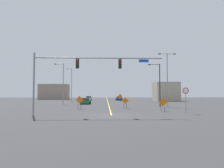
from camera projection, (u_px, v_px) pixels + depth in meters
name	position (u px, v px, depth m)	size (l,w,h in m)	color
ground	(112.00, 115.00, 21.20)	(168.18, 168.18, 0.00)	#38383A
road_centre_stripe	(107.00, 100.00, 67.84)	(0.16, 93.43, 0.01)	yellow
traffic_signal_assembly	(79.00, 68.00, 21.30)	(14.30, 0.44, 6.92)	gray
stop_sign	(186.00, 95.00, 23.37)	(0.76, 0.07, 3.13)	gray
street_lamp_mid_left	(71.00, 84.00, 55.28)	(1.52, 0.24, 9.54)	gray
street_lamp_near_right	(63.00, 82.00, 41.38)	(2.02, 0.24, 8.85)	gray
street_lamp_mid_right	(167.00, 76.00, 34.89)	(3.20, 0.24, 9.74)	gray
street_lamp_far_right	(159.00, 83.00, 34.37)	(2.15, 0.24, 7.69)	black
construction_sign_left_lane	(120.00, 97.00, 57.43)	(1.18, 0.09, 1.81)	orange
construction_sign_left_shoulder	(125.00, 101.00, 31.15)	(1.09, 0.19, 1.78)	orange
construction_sign_right_lane	(79.00, 101.00, 29.91)	(1.18, 0.28, 2.01)	orange
construction_sign_right_shoulder	(120.00, 96.00, 62.04)	(1.39, 0.16, 2.19)	orange
construction_sign_median_far	(163.00, 103.00, 25.98)	(1.18, 0.31, 1.82)	orange
car_green_near	(86.00, 101.00, 43.24)	(2.26, 4.55, 1.36)	#196B38
car_blue_approaching	(119.00, 98.00, 65.15)	(2.26, 4.52, 1.32)	#1E389E
car_silver_far	(89.00, 98.00, 64.10)	(2.23, 4.13, 1.44)	#B7BABF
roadside_building_east	(166.00, 91.00, 61.11)	(7.14, 7.05, 5.87)	#B2A893
roadside_building_west	(54.00, 92.00, 75.03)	(10.99, 5.63, 5.87)	gray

